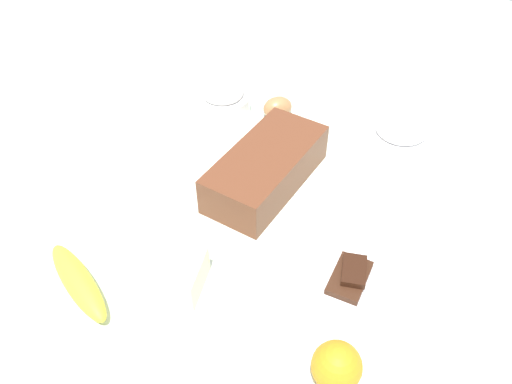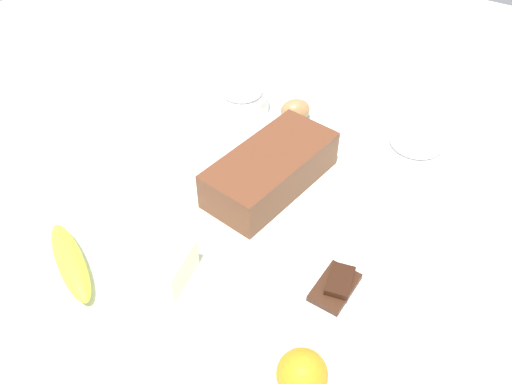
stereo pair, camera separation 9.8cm
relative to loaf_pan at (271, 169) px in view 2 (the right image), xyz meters
The scene contains 9 objects.
ground_plane 0.09m from the loaf_pan, behind, with size 2.40×2.40×0.02m, color silver.
loaf_pan is the anchor object (origin of this frame).
flour_bowl 0.27m from the loaf_pan, 46.01° to the left, with size 0.12×0.12×0.07m.
sugar_bowl 0.31m from the loaf_pan, 43.76° to the right, with size 0.14×0.14×0.07m.
banana 0.41m from the loaf_pan, 154.74° to the left, with size 0.19×0.04×0.04m, color yellow.
orange_fruit 0.43m from the loaf_pan, 142.58° to the right, with size 0.07×0.07×0.07m, color orange.
butter_block 0.29m from the loaf_pan, behind, with size 0.09×0.06×0.06m, color #F4EDB2.
egg_near_butter 0.23m from the loaf_pan, 17.48° to the left, with size 0.05×0.05×0.07m, color #AC7446.
chocolate_plate 0.28m from the loaf_pan, 126.43° to the right, with size 0.13×0.13×0.03m.
Camera 2 is at (-0.60, -0.38, 0.71)m, focal length 36.66 mm.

